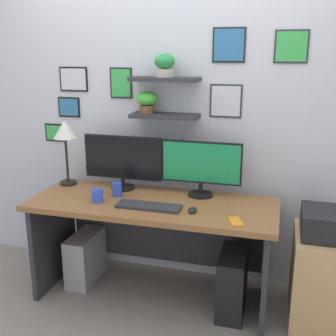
# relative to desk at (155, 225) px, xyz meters

# --- Properties ---
(ground_plane) EXTENTS (8.00, 8.00, 0.00)m
(ground_plane) POSITION_rel_desk_xyz_m (0.00, -0.06, -0.54)
(ground_plane) COLOR gray
(back_wall_assembly) EXTENTS (4.40, 0.24, 2.70)m
(back_wall_assembly) POSITION_rel_desk_xyz_m (-0.00, 0.38, 0.81)
(back_wall_assembly) COLOR silver
(back_wall_assembly) RESTS_ON ground
(desk) EXTENTS (1.74, 0.68, 0.75)m
(desk) POSITION_rel_desk_xyz_m (0.00, 0.00, 0.00)
(desk) COLOR brown
(desk) RESTS_ON ground
(monitor_left) EXTENTS (0.61, 0.18, 0.41)m
(monitor_left) POSITION_rel_desk_xyz_m (-0.30, 0.16, 0.43)
(monitor_left) COLOR black
(monitor_left) RESTS_ON desk
(monitor_right) EXTENTS (0.58, 0.18, 0.40)m
(monitor_right) POSITION_rel_desk_xyz_m (0.30, 0.16, 0.43)
(monitor_right) COLOR black
(monitor_right) RESTS_ON desk
(keyboard) EXTENTS (0.44, 0.14, 0.02)m
(keyboard) POSITION_rel_desk_xyz_m (0.01, -0.18, 0.22)
(keyboard) COLOR #2D2D33
(keyboard) RESTS_ON desk
(computer_mouse) EXTENTS (0.06, 0.09, 0.03)m
(computer_mouse) POSITION_rel_desk_xyz_m (0.31, -0.18, 0.22)
(computer_mouse) COLOR black
(computer_mouse) RESTS_ON desk
(desk_lamp) EXTENTS (0.18, 0.18, 0.51)m
(desk_lamp) POSITION_rel_desk_xyz_m (-0.76, 0.14, 0.61)
(desk_lamp) COLOR black
(desk_lamp) RESTS_ON desk
(cell_phone) EXTENTS (0.12, 0.16, 0.01)m
(cell_phone) POSITION_rel_desk_xyz_m (0.61, -0.27, 0.21)
(cell_phone) COLOR orange
(cell_phone) RESTS_ON desk
(coffee_mug) EXTENTS (0.08, 0.08, 0.09)m
(coffee_mug) POSITION_rel_desk_xyz_m (-0.37, -0.17, 0.25)
(coffee_mug) COLOR blue
(coffee_mug) RESTS_ON desk
(pen_cup) EXTENTS (0.07, 0.07, 0.10)m
(pen_cup) POSITION_rel_desk_xyz_m (-0.28, -0.02, 0.26)
(pen_cup) COLOR blue
(pen_cup) RESTS_ON desk
(drawer_cabinet) EXTENTS (0.44, 0.50, 0.62)m
(drawer_cabinet) POSITION_rel_desk_xyz_m (1.20, -0.04, -0.23)
(drawer_cabinet) COLOR tan
(drawer_cabinet) RESTS_ON ground
(printer) EXTENTS (0.38, 0.34, 0.17)m
(printer) POSITION_rel_desk_xyz_m (1.20, -0.04, 0.17)
(printer) COLOR black
(printer) RESTS_ON drawer_cabinet
(computer_tower_left) EXTENTS (0.18, 0.40, 0.39)m
(computer_tower_left) POSITION_rel_desk_xyz_m (-0.59, 0.02, -0.35)
(computer_tower_left) COLOR #99999E
(computer_tower_left) RESTS_ON ground
(computer_tower_right) EXTENTS (0.18, 0.40, 0.44)m
(computer_tower_right) POSITION_rel_desk_xyz_m (0.59, -0.09, -0.32)
(computer_tower_right) COLOR black
(computer_tower_right) RESTS_ON ground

